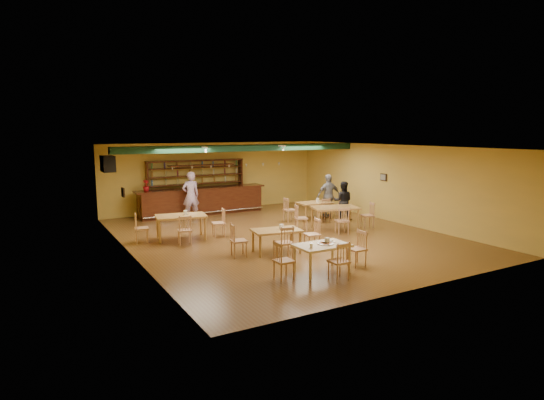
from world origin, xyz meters
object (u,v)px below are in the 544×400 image
dining_table_d (335,218)px  patron_right_a (343,201)px  dining_table_c (276,241)px  near_table (322,258)px  patron_bar (191,195)px  dining_table_a (181,227)px  bar_counter (202,201)px  dining_table_b (314,210)px

dining_table_d → patron_right_a: size_ratio=1.05×
dining_table_c → dining_table_d: (3.45, 1.76, 0.06)m
dining_table_c → near_table: (0.07, -2.16, 0.01)m
dining_table_d → near_table: 5.17m
dining_table_c → patron_bar: bearing=103.4°
dining_table_a → near_table: dining_table_a is taller
near_table → dining_table_a: bearing=110.7°
bar_counter → dining_table_b: size_ratio=4.08×
bar_counter → patron_bar: size_ratio=2.91×
dining_table_b → patron_bar: patron_bar is taller
dining_table_b → near_table: 7.00m
dining_table_d → near_table: bearing=-113.2°
near_table → dining_table_c: bearing=91.9°
dining_table_a → dining_table_b: bearing=17.2°
bar_counter → dining_table_d: bearing=-59.1°
bar_counter → dining_table_c: (-0.34, -6.94, -0.22)m
patron_right_a → patron_bar: bearing=7.5°
dining_table_b → dining_table_d: 2.00m
bar_counter → near_table: bar_counter is taller
dining_table_c → dining_table_d: size_ratio=0.85×
dining_table_d → dining_table_b: bearing=94.2°
bar_counter → patron_right_a: size_ratio=3.59×
bar_counter → dining_table_c: bearing=-92.8°
dining_table_a → patron_bar: patron_bar is taller
patron_right_a → near_table: bearing=87.0°
bar_counter → dining_table_b: bar_counter is taller
dining_table_a → dining_table_b: size_ratio=1.17×
dining_table_c → patron_right_a: bearing=40.9°
dining_table_c → patron_bar: size_ratio=0.72×
patron_right_a → dining_table_d: bearing=81.7°
bar_counter → near_table: 9.10m
dining_table_d → near_table: (-3.37, -3.91, -0.05)m
patron_bar → patron_right_a: 6.07m
dining_table_c → patron_bar: (-0.44, 6.11, 0.61)m
dining_table_b → patron_right_a: size_ratio=0.88×
dining_table_a → near_table: (1.96, -5.14, -0.04)m
patron_bar → patron_right_a: bearing=148.5°
dining_table_c → near_table: near_table is taller
dining_table_a → dining_table_d: bearing=-2.9°
dining_table_b → patron_right_a: bearing=-42.2°
dining_table_d → patron_right_a: 1.75m
dining_table_b → dining_table_d: (-0.46, -1.95, 0.06)m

